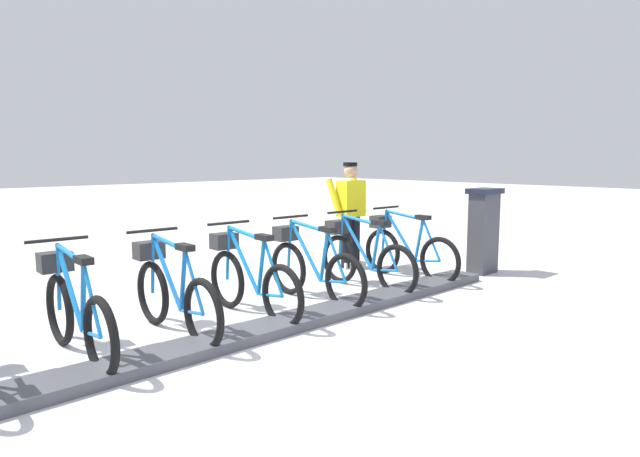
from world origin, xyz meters
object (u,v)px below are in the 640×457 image
object	(u,v)px
bike_docked_1	(363,257)
payment_kiosk	(483,229)
bike_docked_5	(75,310)
bike_docked_3	(249,278)
bike_docked_4	(172,292)
worker_near_rack	(350,211)
bike_docked_2	(311,266)
bike_docked_0	(406,249)

from	to	relation	value
bike_docked_1	payment_kiosk	bearing A→B (deg)	-105.52
payment_kiosk	bike_docked_5	distance (m)	5.79
bike_docked_3	bike_docked_4	bearing A→B (deg)	90.00
bike_docked_4	bike_docked_5	world-z (taller)	same
worker_near_rack	bike_docked_2	bearing A→B (deg)	120.58
bike_docked_2	worker_near_rack	size ratio (longest dim) A/B	1.04
worker_near_rack	bike_docked_0	bearing A→B (deg)	-178.26
payment_kiosk	bike_docked_1	xyz separation A→B (m)	(0.57, 2.06, -0.24)
payment_kiosk	bike_docked_3	size ratio (longest dim) A/B	0.74
bike_docked_4	worker_near_rack	bearing A→B (deg)	-73.68
bike_docked_1	bike_docked_2	world-z (taller)	same
bike_docked_4	worker_near_rack	xyz separation A→B (m)	(1.07, -3.67, 0.48)
bike_docked_1	bike_docked_4	xyz separation A→B (m)	(0.00, 2.78, 0.00)
payment_kiosk	worker_near_rack	size ratio (longest dim) A/B	0.77
bike_docked_0	bike_docked_1	size ratio (longest dim) A/B	1.00
bike_docked_0	bike_docked_2	world-z (taller)	same
bike_docked_4	worker_near_rack	size ratio (longest dim) A/B	1.04
bike_docked_1	bike_docked_5	bearing A→B (deg)	90.00
bike_docked_0	bike_docked_5	world-z (taller)	same
bike_docked_4	bike_docked_5	size ratio (longest dim) A/B	1.00
bike_docked_0	bike_docked_3	bearing A→B (deg)	90.00
bike_docked_0	bike_docked_3	xyz separation A→B (m)	(0.00, 2.78, 0.00)
bike_docked_5	bike_docked_4	bearing A→B (deg)	-90.00
bike_docked_5	payment_kiosk	bearing A→B (deg)	-95.67
bike_docked_0	bike_docked_5	xyz separation A→B (m)	(0.00, 4.63, 0.00)
bike_docked_3	payment_kiosk	bearing A→B (deg)	-98.32
bike_docked_5	bike_docked_0	bearing A→B (deg)	-90.00
payment_kiosk	bike_docked_4	size ratio (longest dim) A/B	0.74
bike_docked_2	bike_docked_4	distance (m)	1.85
bike_docked_1	bike_docked_4	world-z (taller)	same
bike_docked_5	bike_docked_2	bearing A→B (deg)	-90.00
bike_docked_1	bike_docked_0	bearing A→B (deg)	-90.00
payment_kiosk	bike_docked_1	size ratio (longest dim) A/B	0.74
bike_docked_2	bike_docked_3	bearing A→B (deg)	90.00
worker_near_rack	bike_docked_3	bearing A→B (deg)	111.38
bike_docked_0	worker_near_rack	distance (m)	1.18
bike_docked_1	bike_docked_5	size ratio (longest dim) A/B	1.00
bike_docked_2	bike_docked_3	world-z (taller)	same
bike_docked_0	bike_docked_2	xyz separation A→B (m)	(0.00, 1.85, 0.00)
bike_docked_1	bike_docked_3	size ratio (longest dim) A/B	1.00
bike_docked_1	bike_docked_3	xyz separation A→B (m)	(0.00, 1.85, 0.00)
payment_kiosk	worker_near_rack	world-z (taller)	worker_near_rack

